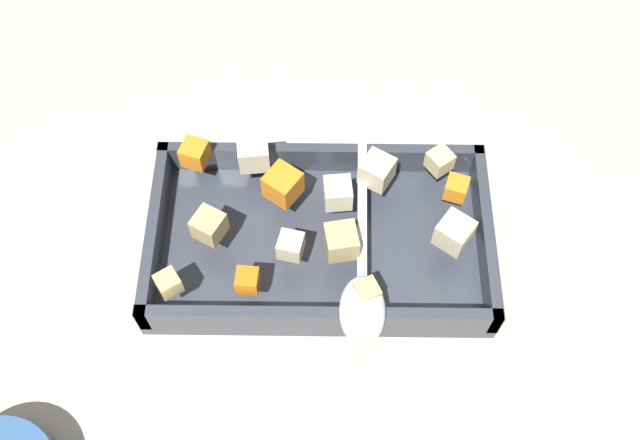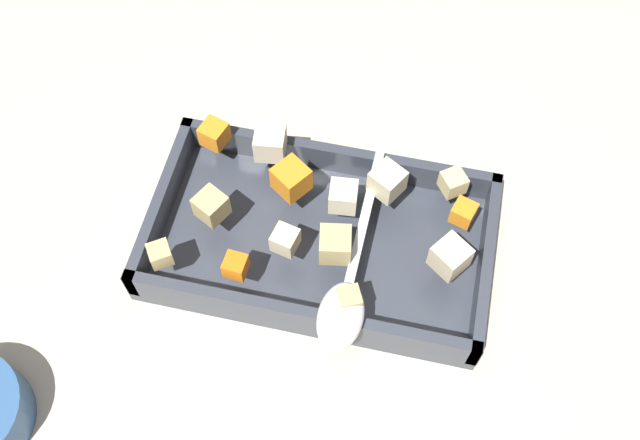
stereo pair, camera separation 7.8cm
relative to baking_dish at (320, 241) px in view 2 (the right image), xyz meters
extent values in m
plane|color=#BCB29E|center=(0.00, 0.02, -0.02)|extent=(4.00, 4.00, 0.00)
cube|color=#333842|center=(0.00, 0.00, -0.01)|extent=(0.38, 0.21, 0.01)
cube|color=#333842|center=(0.00, -0.10, 0.02)|extent=(0.38, 0.01, 0.04)
cube|color=#333842|center=(0.00, 0.10, 0.02)|extent=(0.38, 0.01, 0.04)
cube|color=#333842|center=(-0.18, 0.00, 0.02)|extent=(0.01, 0.21, 0.04)
cube|color=#333842|center=(0.18, 0.00, 0.02)|extent=(0.01, 0.21, 0.04)
cube|color=orange|center=(0.07, 0.07, 0.05)|extent=(0.02, 0.02, 0.02)
cube|color=orange|center=(0.14, -0.08, 0.05)|extent=(0.03, 0.03, 0.03)
cube|color=orange|center=(-0.15, -0.04, 0.05)|extent=(0.03, 0.03, 0.02)
cube|color=orange|center=(0.04, -0.04, 0.06)|extent=(0.05, 0.05, 0.03)
cube|color=tan|center=(-0.02, 0.03, 0.05)|extent=(0.04, 0.04, 0.03)
cube|color=beige|center=(-0.06, -0.06, 0.05)|extent=(0.04, 0.04, 0.03)
cube|color=tan|center=(0.15, 0.08, 0.05)|extent=(0.03, 0.03, 0.02)
cube|color=tan|center=(-0.05, 0.08, 0.05)|extent=(0.03, 0.03, 0.02)
cube|color=tan|center=(0.12, 0.01, 0.05)|extent=(0.04, 0.04, 0.03)
cube|color=beige|center=(0.03, 0.03, 0.05)|extent=(0.03, 0.03, 0.03)
cube|color=#E0CC89|center=(-0.13, -0.08, 0.05)|extent=(0.03, 0.03, 0.02)
cube|color=beige|center=(-0.14, 0.02, 0.05)|extent=(0.05, 0.05, 0.03)
cube|color=beige|center=(-0.02, -0.03, 0.05)|extent=(0.03, 0.03, 0.03)
cube|color=beige|center=(0.08, -0.08, 0.06)|extent=(0.04, 0.04, 0.03)
ellipsoid|color=silver|center=(-0.04, 0.10, 0.05)|extent=(0.05, 0.08, 0.02)
cube|color=silver|center=(-0.05, -0.02, 0.04)|extent=(0.01, 0.18, 0.01)
camera|label=1|loc=(0.00, 0.38, 0.72)|focal=40.84mm
camera|label=2|loc=(-0.08, 0.37, 0.72)|focal=40.84mm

